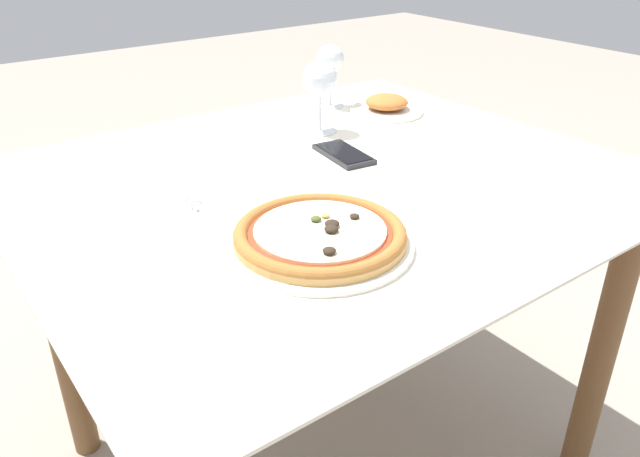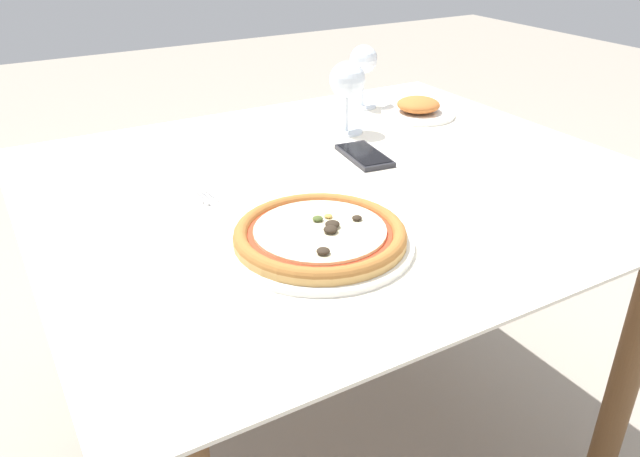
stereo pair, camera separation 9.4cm
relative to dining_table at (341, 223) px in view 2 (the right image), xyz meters
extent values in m
cube|color=brown|center=(0.00, 0.00, 0.07)|extent=(1.04, 0.89, 0.04)
cube|color=white|center=(0.00, 0.00, 0.09)|extent=(1.14, 0.99, 0.01)
cylinder|color=brown|center=(0.46, -0.39, -0.30)|extent=(0.06, 0.06, 0.71)
cylinder|color=brown|center=(-0.46, 0.39, -0.30)|extent=(0.06, 0.06, 0.71)
cylinder|color=brown|center=(0.46, 0.39, -0.30)|extent=(0.06, 0.06, 0.71)
cylinder|color=white|center=(-0.17, -0.21, 0.10)|extent=(0.29, 0.29, 0.01)
cylinder|color=tan|center=(-0.17, -0.21, 0.11)|extent=(0.26, 0.26, 0.01)
torus|color=#A3662D|center=(-0.17, -0.21, 0.12)|extent=(0.26, 0.26, 0.02)
cylinder|color=#BC381E|center=(-0.17, -0.21, 0.12)|extent=(0.22, 0.22, 0.00)
cylinder|color=beige|center=(-0.17, -0.21, 0.12)|extent=(0.20, 0.20, 0.00)
ellipsoid|color=#BC9342|center=(-0.14, -0.19, 0.13)|extent=(0.01, 0.01, 0.01)
ellipsoid|color=#2D2319|center=(-0.11, -0.21, 0.13)|extent=(0.02, 0.02, 0.01)
ellipsoid|color=#425123|center=(-0.16, -0.19, 0.13)|extent=(0.02, 0.02, 0.01)
ellipsoid|color=#2D2319|center=(-0.15, -0.22, 0.13)|extent=(0.02, 0.02, 0.01)
ellipsoid|color=#2D2319|center=(-0.20, -0.28, 0.13)|extent=(0.02, 0.02, 0.01)
ellipsoid|color=#2D2319|center=(-0.16, -0.23, 0.13)|extent=(0.02, 0.02, 0.01)
cube|color=silver|center=(-0.25, -0.05, 0.10)|extent=(0.02, 0.11, 0.00)
cube|color=silver|center=(-0.26, 0.01, 0.10)|extent=(0.02, 0.02, 0.00)
cube|color=silver|center=(-0.27, 0.04, 0.10)|extent=(0.01, 0.05, 0.00)
cube|color=silver|center=(-0.26, 0.04, 0.10)|extent=(0.01, 0.05, 0.00)
cube|color=silver|center=(-0.26, 0.04, 0.10)|extent=(0.01, 0.05, 0.00)
cube|color=silver|center=(-0.25, 0.04, 0.10)|extent=(0.01, 0.05, 0.00)
cylinder|color=silver|center=(0.15, 0.22, 0.10)|extent=(0.08, 0.08, 0.00)
cylinder|color=silver|center=(0.15, 0.22, 0.14)|extent=(0.01, 0.01, 0.08)
sphere|color=silver|center=(0.15, 0.22, 0.22)|extent=(0.08, 0.08, 0.08)
cylinder|color=silver|center=(0.29, 0.37, 0.10)|extent=(0.07, 0.07, 0.00)
cylinder|color=silver|center=(0.29, 0.37, 0.15)|extent=(0.01, 0.01, 0.09)
sphere|color=silver|center=(0.29, 0.37, 0.22)|extent=(0.07, 0.07, 0.07)
cube|color=#232328|center=(0.09, 0.06, 0.10)|extent=(0.09, 0.15, 0.01)
cube|color=black|center=(0.09, 0.06, 0.11)|extent=(0.08, 0.14, 0.00)
cylinder|color=white|center=(0.37, 0.24, 0.10)|extent=(0.18, 0.18, 0.01)
ellipsoid|color=#BC662D|center=(0.37, 0.24, 0.13)|extent=(0.10, 0.10, 0.04)
camera|label=1|loc=(-0.67, -0.88, 0.57)|focal=35.00mm
camera|label=2|loc=(-0.59, -0.93, 0.57)|focal=35.00mm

